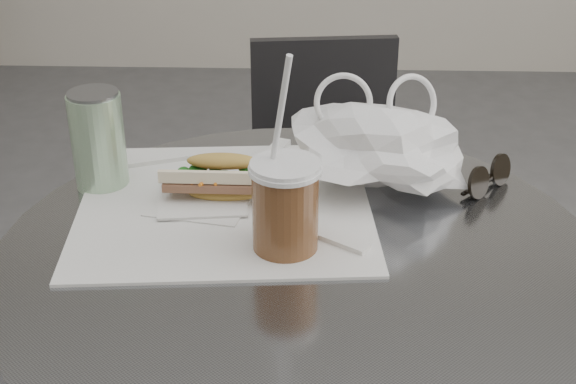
{
  "coord_description": "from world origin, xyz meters",
  "views": [
    {
      "loc": [
        0.02,
        -0.65,
        1.27
      ],
      "look_at": [
        -0.02,
        0.26,
        0.79
      ],
      "focal_mm": 50.0,
      "sensor_mm": 36.0,
      "label": 1
    }
  ],
  "objects_px": {
    "chair_far": "(329,243)",
    "sunglasses": "(488,178)",
    "iced_coffee": "(285,206)",
    "drink_can": "(98,140)",
    "banh_mi": "(223,178)"
  },
  "relations": [
    {
      "from": "banh_mi",
      "to": "sunglasses",
      "type": "relative_size",
      "value": 2.22
    },
    {
      "from": "chair_far",
      "to": "iced_coffee",
      "type": "relative_size",
      "value": 2.97
    },
    {
      "from": "banh_mi",
      "to": "drink_can",
      "type": "xyz_separation_m",
      "value": [
        -0.18,
        0.04,
        0.04
      ]
    },
    {
      "from": "iced_coffee",
      "to": "chair_far",
      "type": "bearing_deg",
      "value": 83.94
    },
    {
      "from": "chair_far",
      "to": "drink_can",
      "type": "height_order",
      "value": "drink_can"
    },
    {
      "from": "iced_coffee",
      "to": "drink_can",
      "type": "bearing_deg",
      "value": 148.37
    },
    {
      "from": "sunglasses",
      "to": "drink_can",
      "type": "distance_m",
      "value": 0.55
    },
    {
      "from": "chair_far",
      "to": "sunglasses",
      "type": "relative_size",
      "value": 8.54
    },
    {
      "from": "banh_mi",
      "to": "sunglasses",
      "type": "xyz_separation_m",
      "value": [
        0.37,
        0.05,
        -0.02
      ]
    },
    {
      "from": "chair_far",
      "to": "sunglasses",
      "type": "distance_m",
      "value": 0.68
    },
    {
      "from": "chair_far",
      "to": "banh_mi",
      "type": "relative_size",
      "value": 3.84
    },
    {
      "from": "chair_far",
      "to": "sunglasses",
      "type": "xyz_separation_m",
      "value": [
        0.21,
        -0.5,
        0.42
      ]
    },
    {
      "from": "sunglasses",
      "to": "banh_mi",
      "type": "bearing_deg",
      "value": 139.67
    },
    {
      "from": "banh_mi",
      "to": "chair_far",
      "type": "bearing_deg",
      "value": 74.25
    },
    {
      "from": "banh_mi",
      "to": "iced_coffee",
      "type": "relative_size",
      "value": 0.77
    }
  ]
}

